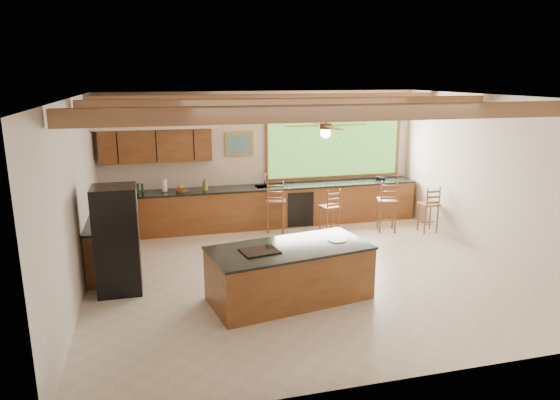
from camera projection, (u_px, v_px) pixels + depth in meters
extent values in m
plane|color=beige|center=(305.00, 273.00, 8.65)|extent=(7.20, 7.20, 0.00)
cube|color=beige|center=(263.00, 158.00, 11.33)|extent=(7.20, 0.04, 3.00)
cube|color=beige|center=(399.00, 255.00, 5.23)|extent=(7.20, 0.04, 3.00)
cube|color=beige|center=(75.00, 202.00, 7.41)|extent=(0.04, 6.50, 3.00)
cube|color=beige|center=(493.00, 178.00, 9.16)|extent=(0.04, 6.50, 3.00)
cube|color=#936C49|center=(307.00, 97.00, 7.92)|extent=(7.20, 6.50, 0.04)
cube|color=#986D4C|center=(344.00, 113.00, 6.45)|extent=(7.10, 0.15, 0.22)
cube|color=#986D4C|center=(298.00, 104.00, 8.42)|extent=(7.10, 0.15, 0.22)
cube|color=#986D4C|center=(273.00, 99.00, 10.11)|extent=(7.10, 0.15, 0.22)
cube|color=brown|center=(156.00, 145.00, 10.49)|extent=(2.30, 0.35, 0.70)
cube|color=#F1E5D0|center=(154.00, 117.00, 10.27)|extent=(2.60, 0.50, 0.48)
cylinder|color=#FFEABF|center=(120.00, 129.00, 10.16)|extent=(0.10, 0.10, 0.01)
cylinder|color=#FFEABF|center=(189.00, 127.00, 10.50)|extent=(0.10, 0.10, 0.01)
cube|color=#74BF44|center=(334.00, 148.00, 11.68)|extent=(3.20, 0.04, 1.30)
cube|color=#A38332|center=(239.00, 144.00, 11.09)|extent=(0.64, 0.03, 0.54)
cube|color=#417658|center=(239.00, 144.00, 11.07)|extent=(0.54, 0.01, 0.44)
cube|color=brown|center=(267.00, 207.00, 11.27)|extent=(7.00, 0.65, 0.88)
cube|color=black|center=(267.00, 187.00, 11.16)|extent=(7.04, 0.69, 0.04)
cube|color=brown|center=(111.00, 240.00, 9.01)|extent=(0.65, 2.35, 0.88)
cube|color=black|center=(109.00, 216.00, 8.90)|extent=(0.69, 2.39, 0.04)
cube|color=black|center=(301.00, 210.00, 11.14)|extent=(0.60, 0.02, 0.78)
cube|color=silver|center=(267.00, 187.00, 11.16)|extent=(0.50, 0.38, 0.03)
cylinder|color=silver|center=(265.00, 178.00, 11.31)|extent=(0.03, 0.03, 0.30)
cylinder|color=silver|center=(266.00, 173.00, 11.18)|extent=(0.03, 0.20, 0.03)
cylinder|color=white|center=(164.00, 185.00, 10.61)|extent=(0.11, 0.11, 0.27)
cylinder|color=#1D3A17|center=(138.00, 188.00, 10.54)|extent=(0.06, 0.06, 0.20)
cylinder|color=#1D3A17|center=(142.00, 188.00, 10.58)|extent=(0.05, 0.05, 0.18)
cube|color=black|center=(380.00, 178.00, 11.83)|extent=(0.24, 0.20, 0.10)
cube|color=brown|center=(290.00, 274.00, 7.57)|extent=(2.52, 1.49, 0.80)
cube|color=black|center=(290.00, 248.00, 7.47)|extent=(2.56, 1.53, 0.04)
cube|color=black|center=(260.00, 251.00, 7.26)|extent=(0.59, 0.50, 0.02)
cylinder|color=white|center=(337.00, 240.00, 7.76)|extent=(0.29, 0.29, 0.01)
cube|color=black|center=(117.00, 240.00, 7.74)|extent=(0.66, 0.65, 1.70)
cube|color=silver|center=(139.00, 238.00, 7.82)|extent=(0.02, 0.05, 1.56)
cube|color=brown|center=(276.00, 200.00, 10.80)|extent=(0.53, 0.53, 0.04)
cylinder|color=brown|center=(271.00, 219.00, 10.69)|extent=(0.04, 0.04, 0.68)
cylinder|color=brown|center=(285.00, 218.00, 10.77)|extent=(0.04, 0.04, 0.68)
cylinder|color=brown|center=(267.00, 215.00, 11.00)|extent=(0.04, 0.04, 0.68)
cylinder|color=brown|center=(281.00, 214.00, 11.08)|extent=(0.04, 0.04, 0.68)
cube|color=brown|center=(330.00, 207.00, 10.63)|extent=(0.42, 0.42, 0.04)
cylinder|color=brown|center=(325.00, 223.00, 10.54)|extent=(0.03, 0.03, 0.59)
cylinder|color=brown|center=(338.00, 222.00, 10.61)|extent=(0.03, 0.03, 0.59)
cylinder|color=brown|center=(321.00, 219.00, 10.81)|extent=(0.03, 0.03, 0.59)
cylinder|color=brown|center=(333.00, 219.00, 10.88)|extent=(0.03, 0.03, 0.59)
cube|color=brown|center=(387.00, 200.00, 10.84)|extent=(0.52, 0.52, 0.04)
cylinder|color=brown|center=(383.00, 219.00, 10.73)|extent=(0.04, 0.04, 0.68)
cylinder|color=brown|center=(397.00, 217.00, 10.81)|extent=(0.04, 0.04, 0.68)
cylinder|color=brown|center=(376.00, 215.00, 11.04)|extent=(0.04, 0.04, 0.68)
cylinder|color=brown|center=(390.00, 214.00, 11.12)|extent=(0.04, 0.04, 0.68)
cube|color=brown|center=(429.00, 204.00, 10.80)|extent=(0.37, 0.37, 0.04)
cylinder|color=brown|center=(425.00, 221.00, 10.70)|extent=(0.04, 0.04, 0.60)
cylinder|color=brown|center=(437.00, 220.00, 10.78)|extent=(0.04, 0.04, 0.60)
cylinder|color=brown|center=(418.00, 217.00, 10.98)|extent=(0.04, 0.04, 0.60)
cylinder|color=brown|center=(430.00, 216.00, 11.05)|extent=(0.04, 0.04, 0.60)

